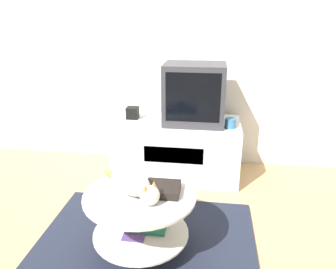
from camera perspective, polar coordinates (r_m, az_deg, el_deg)
ground_plane at (r=2.38m, az=-3.96°, el=-18.75°), size 12.00×12.00×0.00m
wall_back at (r=3.29m, az=0.81°, el=17.10°), size 8.00×0.05×2.60m
rug at (r=2.37m, az=-3.96°, el=-18.56°), size 1.49×1.16×0.02m
tv_stand at (r=3.16m, az=1.56°, el=-2.39°), size 1.17×0.58×0.54m
tv at (r=2.96m, az=4.59°, el=7.02°), size 0.54×0.39×0.54m
speaker at (r=3.16m, az=-6.19°, el=3.79°), size 0.11×0.11×0.11m
mug at (r=2.93m, az=10.81°, el=1.94°), size 0.10×0.10×0.08m
coffee_table at (r=2.16m, az=-4.77°, el=-13.59°), size 0.71×0.71×0.42m
dvd_box at (r=2.08m, az=-0.93°, el=-9.45°), size 0.22×0.19×0.05m
cat at (r=2.06m, az=-6.14°, el=-8.46°), size 0.45×0.39×0.15m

